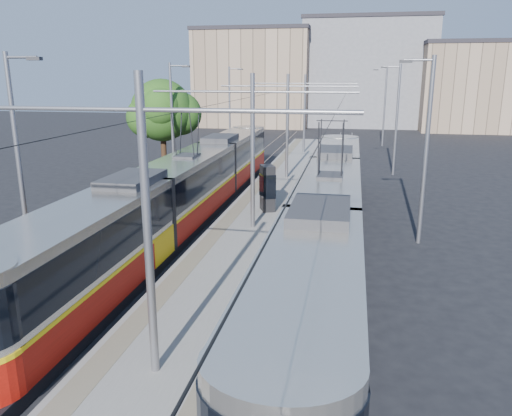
# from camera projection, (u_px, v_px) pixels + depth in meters

# --- Properties ---
(ground) EXTENTS (160.00, 160.00, 0.00)m
(ground) POSITION_uv_depth(u_px,v_px,m) (204.00, 308.00, 15.94)
(ground) COLOR black
(ground) RESTS_ON ground
(platform) EXTENTS (4.00, 50.00, 0.30)m
(platform) POSITION_uv_depth(u_px,v_px,m) (280.00, 189.00, 32.03)
(platform) COLOR gray
(platform) RESTS_ON ground
(tactile_strip_left) EXTENTS (0.70, 50.00, 0.01)m
(tactile_strip_left) POSITION_uv_depth(u_px,v_px,m) (258.00, 185.00, 32.26)
(tactile_strip_left) COLOR gray
(tactile_strip_left) RESTS_ON platform
(tactile_strip_right) EXTENTS (0.70, 50.00, 0.01)m
(tactile_strip_right) POSITION_uv_depth(u_px,v_px,m) (303.00, 187.00, 31.73)
(tactile_strip_right) COLOR gray
(tactile_strip_right) RESTS_ON platform
(rails) EXTENTS (8.71, 70.00, 0.03)m
(rails) POSITION_uv_depth(u_px,v_px,m) (280.00, 191.00, 32.07)
(rails) COLOR gray
(rails) RESTS_ON ground
(track_arrow) EXTENTS (1.20, 5.00, 0.01)m
(track_arrow) POSITION_uv_depth(u_px,v_px,m) (47.00, 345.00, 13.76)
(track_arrow) COLOR silver
(track_arrow) RESTS_ON ground
(tram_left) EXTENTS (2.43, 31.90, 5.50)m
(tram_left) POSITION_uv_depth(u_px,v_px,m) (188.00, 188.00, 25.08)
(tram_left) COLOR black
(tram_left) RESTS_ON ground
(tram_right) EXTENTS (2.43, 29.09, 5.50)m
(tram_right) POSITION_uv_depth(u_px,v_px,m) (328.00, 212.00, 20.18)
(tram_right) COLOR black
(tram_right) RESTS_ON ground
(catenary) EXTENTS (9.20, 70.00, 7.00)m
(catenary) POSITION_uv_depth(u_px,v_px,m) (274.00, 124.00, 28.21)
(catenary) COLOR gray
(catenary) RESTS_ON platform
(street_lamps) EXTENTS (15.18, 38.22, 8.00)m
(street_lamps) POSITION_uv_depth(u_px,v_px,m) (289.00, 120.00, 34.79)
(street_lamps) COLOR gray
(street_lamps) RESTS_ON ground
(shelter) EXTENTS (1.03, 1.25, 2.39)m
(shelter) POSITION_uv_depth(u_px,v_px,m) (267.00, 187.00, 26.05)
(shelter) COLOR black
(shelter) RESTS_ON platform
(tree) EXTENTS (4.81, 4.45, 6.99)m
(tree) POSITION_uv_depth(u_px,v_px,m) (167.00, 111.00, 35.38)
(tree) COLOR #382314
(tree) RESTS_ON ground
(building_left) EXTENTS (16.32, 12.24, 13.64)m
(building_left) POSITION_uv_depth(u_px,v_px,m) (255.00, 78.00, 72.94)
(building_left) COLOR tan
(building_left) RESTS_ON ground
(building_centre) EXTENTS (18.36, 14.28, 15.14)m
(building_centre) POSITION_uv_depth(u_px,v_px,m) (367.00, 73.00, 73.60)
(building_centre) COLOR gray
(building_centre) RESTS_ON ground
(building_right) EXTENTS (14.28, 10.20, 11.51)m
(building_right) POSITION_uv_depth(u_px,v_px,m) (475.00, 87.00, 65.81)
(building_right) COLOR tan
(building_right) RESTS_ON ground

